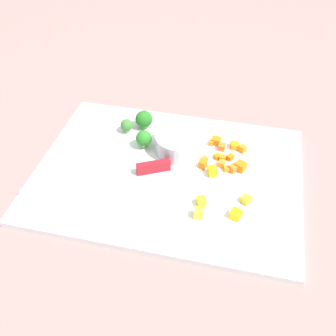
% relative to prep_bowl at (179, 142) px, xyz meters
% --- Properties ---
extents(ground_plane, '(4.00, 4.00, 0.00)m').
position_rel_prep_bowl_xyz_m(ground_plane, '(0.01, 0.07, -0.03)').
color(ground_plane, gray).
extents(cutting_board, '(0.52, 0.39, 0.01)m').
position_rel_prep_bowl_xyz_m(cutting_board, '(0.01, 0.07, -0.03)').
color(cutting_board, white).
rests_on(cutting_board, ground_plane).
extents(prep_bowl, '(0.10, 0.10, 0.04)m').
position_rel_prep_bowl_xyz_m(prep_bowl, '(0.00, 0.00, 0.00)').
color(prep_bowl, '#B1B5BE').
rests_on(prep_bowl, cutting_board).
extents(chef_knife, '(0.27, 0.15, 0.02)m').
position_rel_prep_bowl_xyz_m(chef_knife, '(0.08, 0.10, -0.01)').
color(chef_knife, silver).
rests_on(chef_knife, cutting_board).
extents(carrot_dice_0, '(0.02, 0.02, 0.01)m').
position_rel_prep_bowl_xyz_m(carrot_dice_0, '(-0.12, 0.04, -0.01)').
color(carrot_dice_0, orange).
rests_on(carrot_dice_0, cutting_board).
extents(carrot_dice_1, '(0.02, 0.02, 0.01)m').
position_rel_prep_bowl_xyz_m(carrot_dice_1, '(-0.11, 0.01, -0.01)').
color(carrot_dice_1, orange).
rests_on(carrot_dice_1, cutting_board).
extents(carrot_dice_2, '(0.02, 0.02, 0.01)m').
position_rel_prep_bowl_xyz_m(carrot_dice_2, '(-0.08, 0.01, -0.02)').
color(carrot_dice_2, orange).
rests_on(carrot_dice_2, cutting_board).
extents(carrot_dice_3, '(0.02, 0.02, 0.01)m').
position_rel_prep_bowl_xyz_m(carrot_dice_3, '(-0.07, -0.04, -0.01)').
color(carrot_dice_3, orange).
rests_on(carrot_dice_3, cutting_board).
extents(carrot_dice_4, '(0.02, 0.02, 0.01)m').
position_rel_prep_bowl_xyz_m(carrot_dice_4, '(-0.06, 0.02, -0.02)').
color(carrot_dice_4, orange).
rests_on(carrot_dice_4, cutting_board).
extents(carrot_dice_5, '(0.01, 0.01, 0.01)m').
position_rel_prep_bowl_xyz_m(carrot_dice_5, '(-0.06, -0.03, -0.01)').
color(carrot_dice_5, orange).
rests_on(carrot_dice_5, cutting_board).
extents(carrot_dice_6, '(0.02, 0.02, 0.01)m').
position_rel_prep_bowl_xyz_m(carrot_dice_6, '(-0.13, -0.02, -0.01)').
color(carrot_dice_6, orange).
rests_on(carrot_dice_6, cutting_board).
extents(carrot_dice_7, '(0.02, 0.02, 0.01)m').
position_rel_prep_bowl_xyz_m(carrot_dice_7, '(-0.09, -0.02, -0.01)').
color(carrot_dice_7, orange).
rests_on(carrot_dice_7, cutting_board).
extents(carrot_dice_8, '(0.02, 0.02, 0.02)m').
position_rel_prep_bowl_xyz_m(carrot_dice_8, '(-0.06, 0.04, -0.01)').
color(carrot_dice_8, orange).
rests_on(carrot_dice_8, cutting_board).
extents(carrot_dice_9, '(0.02, 0.02, 0.01)m').
position_rel_prep_bowl_xyz_m(carrot_dice_9, '(-0.11, -0.03, -0.01)').
color(carrot_dice_9, orange).
rests_on(carrot_dice_9, cutting_board).
extents(carrot_dice_10, '(0.03, 0.03, 0.02)m').
position_rel_prep_bowl_xyz_m(carrot_dice_10, '(-0.13, 0.03, -0.01)').
color(carrot_dice_10, orange).
rests_on(carrot_dice_10, cutting_board).
extents(carrot_dice_11, '(0.01, 0.02, 0.01)m').
position_rel_prep_bowl_xyz_m(carrot_dice_11, '(-0.09, 0.03, -0.01)').
color(carrot_dice_11, orange).
rests_on(carrot_dice_11, cutting_board).
extents(carrot_dice_12, '(0.01, 0.01, 0.01)m').
position_rel_prep_bowl_xyz_m(carrot_dice_12, '(-0.09, 0.01, -0.02)').
color(carrot_dice_12, orange).
rests_on(carrot_dice_12, cutting_board).
extents(carrot_dice_13, '(0.01, 0.01, 0.01)m').
position_rel_prep_bowl_xyz_m(carrot_dice_13, '(-0.11, 0.04, -0.01)').
color(carrot_dice_13, orange).
rests_on(carrot_dice_13, cutting_board).
extents(pepper_dice_0, '(0.02, 0.02, 0.02)m').
position_rel_prep_bowl_xyz_m(pepper_dice_0, '(-0.07, 0.17, -0.01)').
color(pepper_dice_0, yellow).
rests_on(pepper_dice_0, cutting_board).
extents(pepper_dice_1, '(0.02, 0.02, 0.02)m').
position_rel_prep_bowl_xyz_m(pepper_dice_1, '(-0.07, 0.14, -0.01)').
color(pepper_dice_1, yellow).
rests_on(pepper_dice_1, cutting_board).
extents(pepper_dice_2, '(0.02, 0.02, 0.02)m').
position_rel_prep_bowl_xyz_m(pepper_dice_2, '(-0.08, 0.06, -0.01)').
color(pepper_dice_2, yellow).
rests_on(pepper_dice_2, cutting_board).
extents(pepper_dice_3, '(0.02, 0.02, 0.01)m').
position_rel_prep_bowl_xyz_m(pepper_dice_3, '(-0.15, 0.12, -0.01)').
color(pepper_dice_3, yellow).
rests_on(pepper_dice_3, cutting_board).
extents(pepper_dice_4, '(0.02, 0.02, 0.02)m').
position_rel_prep_bowl_xyz_m(pepper_dice_4, '(-0.14, 0.16, -0.01)').
color(pepper_dice_4, yellow).
rests_on(pepper_dice_4, cutting_board).
extents(broccoli_floret_0, '(0.03, 0.03, 0.04)m').
position_rel_prep_bowl_xyz_m(broccoli_floret_0, '(0.07, 0.01, 0.00)').
color(broccoli_floret_0, '#93B569').
rests_on(broccoli_floret_0, cutting_board).
extents(broccoli_floret_1, '(0.04, 0.04, 0.04)m').
position_rel_prep_bowl_xyz_m(broccoli_floret_1, '(0.09, -0.06, 0.00)').
color(broccoli_floret_1, '#80BE5A').
rests_on(broccoli_floret_1, cutting_board).
extents(broccoli_floret_2, '(0.03, 0.03, 0.03)m').
position_rel_prep_bowl_xyz_m(broccoli_floret_2, '(0.13, -0.04, -0.00)').
color(broccoli_floret_2, '#82C368').
rests_on(broccoli_floret_2, cutting_board).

